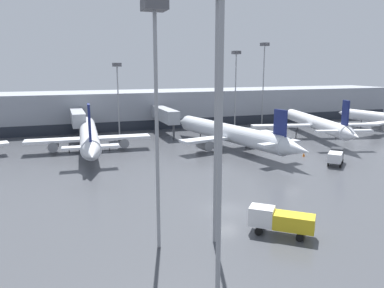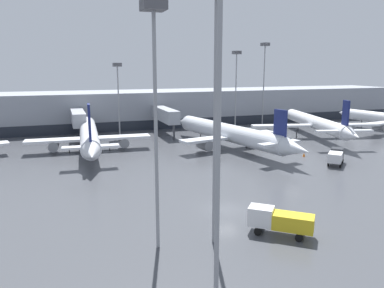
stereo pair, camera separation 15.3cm
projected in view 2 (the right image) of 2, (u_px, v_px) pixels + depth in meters
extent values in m
plane|color=#424449|center=(226.00, 209.00, 40.27)|extent=(320.00, 320.00, 0.00)
cube|color=gray|center=(125.00, 109.00, 96.58)|extent=(160.00, 16.00, 9.00)
cube|color=#1E232D|center=(132.00, 126.00, 89.81)|extent=(156.80, 0.10, 2.40)
cube|color=#9399A0|center=(78.00, 118.00, 79.09)|extent=(2.60, 12.92, 2.80)
cylinder|color=#3F4247|center=(81.00, 136.00, 74.29)|extent=(0.44, 0.44, 3.20)
cube|color=#9399A0|center=(165.00, 114.00, 84.40)|extent=(2.60, 14.85, 2.80)
cylinder|color=#3F4247|center=(174.00, 132.00, 78.71)|extent=(0.44, 0.44, 3.20)
cylinder|color=silver|center=(228.00, 133.00, 69.92)|extent=(9.04, 29.32, 3.25)
cone|color=silver|center=(184.00, 122.00, 83.68)|extent=(3.74, 4.12, 3.09)
cone|color=silver|center=(297.00, 149.00, 55.62)|extent=(3.84, 5.36, 2.92)
cube|color=silver|center=(230.00, 137.00, 69.44)|extent=(20.55, 6.89, 0.44)
cube|color=silver|center=(279.00, 143.00, 58.58)|extent=(7.91, 3.13, 0.35)
cube|color=navy|center=(280.00, 124.00, 57.99)|extent=(0.87, 2.60, 4.60)
cylinder|color=slate|center=(205.00, 145.00, 66.74)|extent=(2.38, 3.45, 1.79)
cylinder|color=slate|center=(254.00, 139.00, 72.54)|extent=(2.38, 3.45, 1.79)
cylinder|color=#2D2D33|center=(201.00, 137.00, 78.34)|extent=(0.20, 0.20, 1.57)
cylinder|color=#2D2D33|center=(218.00, 148.00, 67.49)|extent=(0.20, 0.20, 1.57)
cylinder|color=#2D2D33|center=(246.00, 144.00, 70.80)|extent=(0.20, 0.20, 1.57)
cone|color=silver|center=(343.00, 113.00, 99.16)|extent=(2.90, 3.22, 2.47)
cylinder|color=slate|center=(379.00, 127.00, 84.23)|extent=(1.85, 2.94, 1.43)
cylinder|color=#2D2D33|center=(362.00, 124.00, 94.61)|extent=(0.20, 0.20, 1.99)
cylinder|color=silver|center=(89.00, 135.00, 68.29)|extent=(4.72, 27.81, 3.14)
cone|color=silver|center=(87.00, 123.00, 82.92)|extent=(3.17, 3.61, 2.98)
cone|color=silver|center=(92.00, 154.00, 53.08)|extent=(3.09, 4.86, 2.82)
cube|color=silver|center=(89.00, 139.00, 67.77)|extent=(22.10, 4.29, 0.44)
cube|color=silver|center=(91.00, 147.00, 56.27)|extent=(8.43, 2.18, 0.35)
cube|color=navy|center=(89.00, 124.00, 55.56)|extent=(0.52, 2.75, 5.83)
cylinder|color=slate|center=(54.00, 146.00, 66.26)|extent=(1.91, 3.43, 1.72)
cylinder|color=slate|center=(124.00, 142.00, 69.66)|extent=(1.91, 3.43, 1.72)
cylinder|color=#2D2D33|center=(89.00, 138.00, 77.18)|extent=(0.20, 0.20, 1.52)
cylinder|color=#2D2D33|center=(69.00, 149.00, 66.46)|extent=(0.20, 0.20, 1.52)
cylinder|color=#2D2D33|center=(110.00, 147.00, 68.40)|extent=(0.20, 0.20, 1.52)
cylinder|color=silver|center=(315.00, 122.00, 81.08)|extent=(9.62, 28.19, 2.73)
cone|color=silver|center=(289.00, 114.00, 96.39)|extent=(3.25, 3.54, 2.59)
cone|color=silver|center=(353.00, 136.00, 65.25)|extent=(3.38, 4.57, 2.45)
cube|color=silver|center=(316.00, 125.00, 80.50)|extent=(27.64, 9.07, 0.44)
cube|color=silver|center=(344.00, 131.00, 68.29)|extent=(10.61, 3.84, 0.35)
cube|color=navy|center=(346.00, 114.00, 67.68)|extent=(0.85, 2.07, 5.05)
cylinder|color=slate|center=(280.00, 130.00, 79.94)|extent=(2.07, 2.79, 1.50)
cylinder|color=slate|center=(350.00, 129.00, 81.39)|extent=(2.07, 2.79, 1.50)
cylinder|color=#2D2D33|center=(298.00, 126.00, 90.54)|extent=(0.20, 0.20, 2.09)
cylinder|color=#2D2D33|center=(296.00, 134.00, 79.74)|extent=(0.20, 0.20, 2.09)
cylinder|color=#2D2D33|center=(337.00, 133.00, 80.57)|extent=(0.20, 0.20, 2.09)
cube|color=gold|center=(293.00, 222.00, 33.40)|extent=(3.88, 3.68, 1.39)
cube|color=silver|center=(261.00, 216.00, 34.37)|extent=(2.77, 2.71, 1.75)
cylinder|color=black|center=(258.00, 232.00, 33.92)|extent=(0.69, 0.64, 0.70)
cylinder|color=black|center=(261.00, 225.00, 35.38)|extent=(0.69, 0.64, 0.70)
cylinder|color=black|center=(299.00, 238.00, 32.65)|extent=(0.69, 0.64, 0.70)
cylinder|color=black|center=(301.00, 231.00, 34.12)|extent=(0.69, 0.64, 0.70)
cube|color=silver|center=(335.00, 157.00, 57.60)|extent=(3.58, 3.53, 1.41)
cube|color=#26282D|center=(337.00, 153.00, 59.75)|extent=(2.64, 2.64, 1.69)
cylinder|color=black|center=(331.00, 160.00, 60.45)|extent=(0.68, 0.66, 0.70)
cylinder|color=black|center=(343.00, 161.00, 59.67)|extent=(0.68, 0.66, 0.70)
cylinder|color=black|center=(328.00, 164.00, 57.72)|extent=(0.68, 0.66, 0.70)
cylinder|color=black|center=(340.00, 165.00, 56.94)|extent=(0.68, 0.66, 0.70)
cone|color=orange|center=(304.00, 155.00, 64.09)|extent=(0.46, 0.46, 0.65)
cylinder|color=gray|center=(218.00, 153.00, 21.30)|extent=(0.30, 0.30, 20.33)
cylinder|color=gray|center=(264.00, 86.00, 97.51)|extent=(0.30, 0.30, 20.39)
cube|color=#4C4C51|center=(265.00, 44.00, 95.38)|extent=(1.80, 1.80, 0.80)
cylinder|color=gray|center=(119.00, 101.00, 83.16)|extent=(0.30, 0.30, 15.18)
cube|color=#4C4C51|center=(117.00, 65.00, 81.56)|extent=(1.80, 1.80, 0.80)
cylinder|color=gray|center=(156.00, 136.00, 29.84)|extent=(0.30, 0.30, 19.13)
cube|color=#4C4C51|center=(153.00, 5.00, 27.84)|extent=(1.80, 1.80, 0.80)
cylinder|color=gray|center=(236.00, 92.00, 93.00)|extent=(0.30, 0.30, 18.17)
cube|color=#4C4C51|center=(237.00, 53.00, 91.10)|extent=(1.80, 1.80, 0.80)
cylinder|color=gray|center=(215.00, 127.00, 30.72)|extent=(0.30, 0.30, 20.27)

